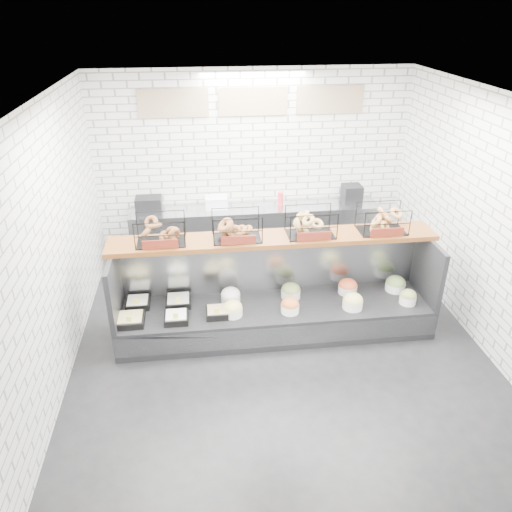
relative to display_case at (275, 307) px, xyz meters
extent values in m
plane|color=black|center=(0.00, -0.34, -0.33)|extent=(5.50, 5.50, 0.00)
cube|color=white|center=(0.00, 2.41, 1.17)|extent=(5.00, 0.02, 3.00)
cube|color=white|center=(-2.50, -0.34, 1.17)|extent=(0.02, 5.50, 3.00)
cube|color=white|center=(2.50, -0.34, 1.17)|extent=(0.02, 5.50, 3.00)
cube|color=white|center=(0.00, -0.34, 2.67)|extent=(5.00, 5.50, 0.02)
cube|color=tan|center=(-1.20, 2.38, 2.17)|extent=(1.05, 0.03, 0.42)
cube|color=tan|center=(0.00, 2.38, 2.17)|extent=(1.05, 0.03, 0.42)
cube|color=tan|center=(1.20, 2.38, 2.17)|extent=(1.05, 0.03, 0.42)
cube|color=black|center=(0.00, -0.04, -0.13)|extent=(4.00, 0.90, 0.40)
cube|color=#93969B|center=(0.00, -0.48, -0.11)|extent=(4.00, 0.03, 0.28)
cube|color=#93969B|center=(0.00, 0.37, 0.47)|extent=(4.00, 0.08, 0.80)
cube|color=black|center=(-1.97, -0.04, 0.47)|extent=(0.06, 0.90, 0.80)
cube|color=black|center=(1.97, -0.04, 0.47)|extent=(0.06, 0.90, 0.80)
cube|color=black|center=(-1.80, -0.24, 0.11)|extent=(0.33, 0.33, 0.08)
cube|color=tan|center=(-1.80, -0.24, 0.15)|extent=(0.28, 0.28, 0.04)
cube|color=#FFFB58|center=(-1.80, -0.35, 0.20)|extent=(0.06, 0.01, 0.08)
cube|color=black|center=(-1.75, 0.14, 0.11)|extent=(0.30, 0.30, 0.08)
cube|color=white|center=(-1.75, 0.14, 0.15)|extent=(0.25, 0.25, 0.04)
cube|color=#FFFB58|center=(-1.75, 0.04, 0.20)|extent=(0.06, 0.01, 0.08)
cube|color=black|center=(-1.26, -0.25, 0.11)|extent=(0.29, 0.29, 0.08)
cube|color=white|center=(-1.26, -0.25, 0.15)|extent=(0.24, 0.24, 0.04)
cube|color=#FFFB58|center=(-1.26, -0.35, 0.20)|extent=(0.06, 0.01, 0.08)
cube|color=black|center=(-1.24, 0.12, 0.11)|extent=(0.32, 0.32, 0.08)
cube|color=silver|center=(-1.24, 0.12, 0.15)|extent=(0.27, 0.27, 0.04)
cube|color=#FFFB58|center=(-1.24, 0.01, 0.20)|extent=(0.06, 0.01, 0.08)
cube|color=black|center=(-0.76, -0.20, 0.11)|extent=(0.27, 0.27, 0.08)
cube|color=tan|center=(-0.76, -0.20, 0.15)|extent=(0.23, 0.23, 0.04)
cube|color=#FFFB58|center=(-0.76, -0.30, 0.20)|extent=(0.06, 0.01, 0.08)
cylinder|color=white|center=(-0.56, -0.22, 0.13)|extent=(0.24, 0.24, 0.11)
ellipsoid|color=#DACF6F|center=(-0.56, -0.22, 0.19)|extent=(0.24, 0.24, 0.17)
cylinder|color=white|center=(-0.57, 0.09, 0.13)|extent=(0.25, 0.25, 0.11)
ellipsoid|color=white|center=(-0.57, 0.09, 0.19)|extent=(0.25, 0.25, 0.17)
cylinder|color=white|center=(0.15, -0.24, 0.13)|extent=(0.23, 0.23, 0.11)
ellipsoid|color=#CB622B|center=(0.15, -0.24, 0.19)|extent=(0.23, 0.23, 0.16)
cylinder|color=white|center=(0.22, 0.11, 0.13)|extent=(0.25, 0.25, 0.11)
ellipsoid|color=olive|center=(0.22, 0.11, 0.19)|extent=(0.25, 0.25, 0.17)
cylinder|color=white|center=(0.95, -0.24, 0.13)|extent=(0.26, 0.26, 0.11)
ellipsoid|color=#D1CA6A|center=(0.95, -0.24, 0.19)|extent=(0.25, 0.25, 0.18)
cylinder|color=white|center=(0.99, 0.13, 0.13)|extent=(0.25, 0.25, 0.11)
ellipsoid|color=#E45830|center=(0.99, 0.13, 0.19)|extent=(0.25, 0.25, 0.17)
cylinder|color=white|center=(1.69, -0.22, 0.13)|extent=(0.22, 0.22, 0.11)
ellipsoid|color=olive|center=(1.69, -0.22, 0.19)|extent=(0.21, 0.21, 0.15)
cylinder|color=white|center=(1.65, 0.11, 0.13)|extent=(0.26, 0.26, 0.11)
ellipsoid|color=olive|center=(1.65, 0.11, 0.19)|extent=(0.26, 0.26, 0.18)
cube|color=#4F2911|center=(0.00, 0.18, 0.90)|extent=(4.10, 0.50, 0.06)
cube|color=black|center=(-1.38, 0.18, 1.10)|extent=(0.60, 0.38, 0.34)
cube|color=#5C1B11|center=(-1.38, -0.03, 1.00)|extent=(0.42, 0.02, 0.11)
cube|color=black|center=(-0.46, 0.18, 1.10)|extent=(0.60, 0.38, 0.34)
cube|color=#5C1B11|center=(-0.46, -0.03, 1.00)|extent=(0.42, 0.02, 0.11)
cube|color=black|center=(0.46, 0.18, 1.10)|extent=(0.60, 0.38, 0.34)
cube|color=#5C1B11|center=(0.46, -0.03, 1.00)|extent=(0.42, 0.02, 0.11)
cube|color=black|center=(1.38, 0.18, 1.10)|extent=(0.60, 0.38, 0.34)
cube|color=#5C1B11|center=(1.38, -0.03, 1.00)|extent=(0.42, 0.02, 0.11)
cube|color=#93969B|center=(0.00, 2.09, 0.12)|extent=(4.00, 0.60, 0.90)
cube|color=black|center=(-1.69, 2.09, 0.69)|extent=(0.40, 0.30, 0.24)
cube|color=silver|center=(-0.63, 2.14, 0.66)|extent=(0.35, 0.28, 0.18)
cylinder|color=#E03840|center=(0.41, 2.12, 0.68)|extent=(0.09, 0.09, 0.22)
cube|color=black|center=(1.58, 2.08, 0.72)|extent=(0.30, 0.30, 0.30)
camera|label=1|loc=(-0.91, -5.37, 3.56)|focal=35.00mm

